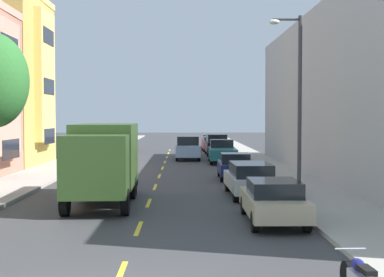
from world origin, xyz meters
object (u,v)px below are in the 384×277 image
parked_wagon_charcoal (127,143)px  parked_sedan_champagne (273,200)px  parked_wagon_red (211,143)px  street_lamp (296,95)px  parked_suv_black (217,144)px  delivery_box_truck (104,158)px  parked_wagon_silver (250,178)px  parked_sedan_orange (108,152)px  parked_wagon_burgundy (210,141)px  parked_pickup_teal (222,152)px  parked_hatchback_navy (235,166)px  moving_sky_sedan (188,148)px

parked_wagon_charcoal → parked_sedan_champagne: parked_wagon_charcoal is taller
parked_wagon_charcoal → parked_wagon_red: 8.61m
parked_wagon_red → parked_sedan_champagne: bearing=-89.9°
street_lamp → parked_suv_black: 27.68m
parked_wagon_red → delivery_box_truck: bearing=-100.5°
parked_wagon_silver → street_lamp: bearing=-48.9°
parked_sedan_orange → parked_sedan_champagne: size_ratio=1.00×
street_lamp → parked_wagon_burgundy: 39.21m
parked_wagon_charcoal → parked_pickup_teal: 16.48m
parked_pickup_teal → parked_suv_black: parked_suv_black is taller
parked_hatchback_navy → parked_sedan_orange: parked_hatchback_navy is taller
parked_wagon_silver → parked_sedan_champagne: parked_wagon_silver is taller
parked_wagon_silver → parked_wagon_burgundy: bearing=89.8°
parked_hatchback_navy → parked_pickup_teal: bearing=89.4°
parked_hatchback_navy → parked_wagon_charcoal: bearing=108.8°
street_lamp → parked_sedan_orange: size_ratio=1.65×
parked_pickup_teal → parked_wagon_red: (-0.11, 13.54, -0.02)m
parked_suv_black → parked_wagon_burgundy: parked_suv_black is taller
parked_wagon_red → parked_hatchback_navy: same height
parked_hatchback_navy → street_lamp: bearing=-78.7°
street_lamp → parked_hatchback_navy: (-1.67, 8.36, -3.64)m
parked_hatchback_navy → parked_wagon_silver: 6.50m
parked_hatchback_navy → parked_wagon_silver: size_ratio=0.85×
parked_sedan_champagne → moving_sky_sedan: (-2.59, 26.42, 0.24)m
parked_hatchback_navy → moving_sky_sedan: size_ratio=0.84×
parked_wagon_charcoal → parked_sedan_champagne: bearing=-77.0°
parked_hatchback_navy → moving_sky_sedan: bearing=100.0°
parked_wagon_charcoal → delivery_box_truck: bearing=-85.7°
parked_wagon_silver → parked_sedan_champagne: size_ratio=1.05×
parked_hatchback_navy → parked_sedan_champagne: bearing=-89.5°
parked_wagon_red → parked_sedan_champagne: parked_wagon_red is taller
parked_hatchback_navy → parked_sedan_orange: bearing=125.0°
parked_wagon_red → moving_sky_sedan: 10.92m
delivery_box_truck → parked_wagon_red: size_ratio=1.52×
delivery_box_truck → parked_suv_black: bearing=77.0°
parked_wagon_burgundy → moving_sky_sedan: bearing=-99.1°
street_lamp → moving_sky_sedan: size_ratio=1.54×
street_lamp → parked_wagon_charcoal: (-10.26, 33.52, -3.59)m
delivery_box_truck → moving_sky_sedan: delivery_box_truck is taller
parked_wagon_charcoal → moving_sky_sedan: 12.65m
parked_sedan_champagne → moving_sky_sedan: 26.55m
parked_suv_black → parked_wagon_red: bearing=91.7°
parked_hatchback_navy → parked_wagon_burgundy: size_ratio=0.85×
parked_hatchback_navy → parked_wagon_silver: (0.05, -6.50, 0.05)m
delivery_box_truck → parked_hatchback_navy: bearing=53.4°
parked_pickup_teal → parked_wagon_silver: size_ratio=1.13×
parked_wagon_burgundy → street_lamp: bearing=-87.8°
delivery_box_truck → parked_sedan_champagne: 7.53m
parked_hatchback_navy → parked_sedan_champagne: (0.10, -12.34, -0.01)m
parked_sedan_orange → moving_sky_sedan: (6.29, 1.54, 0.24)m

